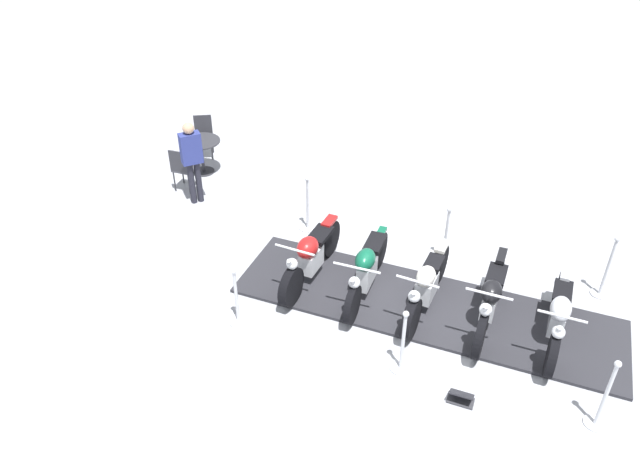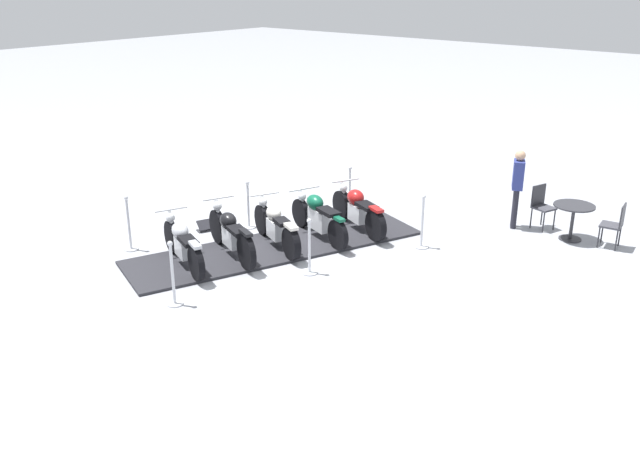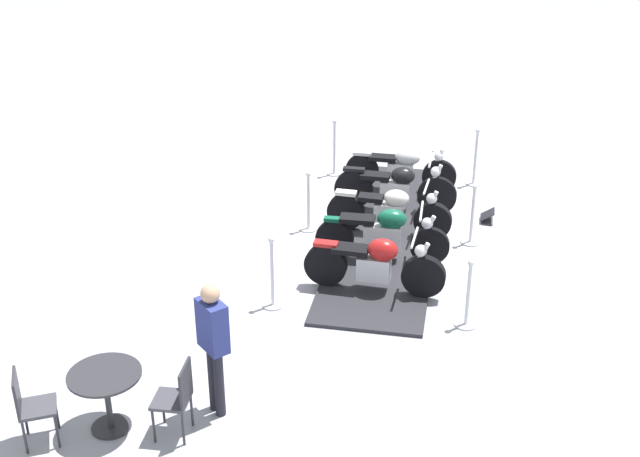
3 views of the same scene
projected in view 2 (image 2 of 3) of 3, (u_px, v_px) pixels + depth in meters
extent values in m
plane|color=#A8AAB2|center=(277.00, 248.00, 13.82)|extent=(80.00, 80.00, 0.00)
cube|color=#28282D|center=(277.00, 247.00, 13.81)|extent=(3.65, 6.27, 0.05)
cylinder|color=black|center=(342.00, 205.00, 15.18)|extent=(0.65, 0.38, 0.65)
cylinder|color=black|center=(376.00, 226.00, 13.96)|extent=(0.65, 0.38, 0.65)
cube|color=silver|center=(358.00, 213.00, 14.56)|extent=(0.55, 0.42, 0.36)
ellipsoid|color=#AD1919|center=(356.00, 197.00, 14.55)|extent=(0.54, 0.48, 0.33)
cube|color=black|center=(367.00, 206.00, 14.16)|extent=(0.61, 0.48, 0.08)
cube|color=#AD1919|center=(376.00, 209.00, 13.84)|extent=(0.39, 0.29, 0.06)
cylinder|color=silver|center=(344.00, 194.00, 15.02)|extent=(0.30, 0.18, 0.55)
cylinder|color=silver|center=(346.00, 180.00, 14.83)|extent=(0.30, 0.63, 0.04)
sphere|color=silver|center=(343.00, 188.00, 14.99)|extent=(0.18, 0.18, 0.18)
cylinder|color=black|center=(301.00, 213.00, 14.74)|extent=(0.62, 0.30, 0.62)
cylinder|color=black|center=(338.00, 235.00, 13.53)|extent=(0.62, 0.30, 0.62)
cube|color=silver|center=(319.00, 220.00, 14.11)|extent=(0.61, 0.37, 0.43)
ellipsoid|color=#0F5138|center=(315.00, 202.00, 14.10)|extent=(0.54, 0.44, 0.31)
cube|color=black|center=(329.00, 212.00, 13.68)|extent=(0.61, 0.44, 0.08)
cube|color=#0F5138|center=(338.00, 219.00, 13.41)|extent=(0.36, 0.23, 0.06)
cylinder|color=silver|center=(302.00, 202.00, 14.58)|extent=(0.31, 0.16, 0.52)
cylinder|color=silver|center=(304.00, 189.00, 14.40)|extent=(0.27, 0.70, 0.04)
sphere|color=silver|center=(302.00, 197.00, 14.55)|extent=(0.18, 0.18, 0.18)
cylinder|color=black|center=(263.00, 220.00, 14.31)|extent=(0.64, 0.38, 0.64)
cylinder|color=black|center=(291.00, 244.00, 13.06)|extent=(0.64, 0.38, 0.64)
cube|color=silver|center=(276.00, 229.00, 13.67)|extent=(0.54, 0.42, 0.37)
ellipsoid|color=silver|center=(274.00, 213.00, 13.66)|extent=(0.50, 0.43, 0.28)
cube|color=black|center=(282.00, 222.00, 13.31)|extent=(0.48, 0.40, 0.08)
cube|color=silver|center=(291.00, 227.00, 12.94)|extent=(0.39, 0.29, 0.06)
cylinder|color=silver|center=(264.00, 208.00, 14.15)|extent=(0.28, 0.17, 0.54)
cylinder|color=silver|center=(264.00, 194.00, 13.98)|extent=(0.29, 0.60, 0.04)
sphere|color=silver|center=(263.00, 202.00, 14.13)|extent=(0.18, 0.18, 0.18)
cylinder|color=black|center=(218.00, 226.00, 13.84)|extent=(0.69, 0.35, 0.69)
cylinder|color=black|center=(246.00, 252.00, 12.61)|extent=(0.69, 0.35, 0.69)
cube|color=silver|center=(231.00, 237.00, 13.22)|extent=(0.56, 0.37, 0.35)
ellipsoid|color=black|center=(228.00, 220.00, 13.22)|extent=(0.51, 0.44, 0.31)
cube|color=black|center=(238.00, 231.00, 12.83)|extent=(0.58, 0.45, 0.08)
cube|color=black|center=(246.00, 233.00, 12.48)|extent=(0.40, 0.26, 0.06)
cylinder|color=silver|center=(218.00, 214.00, 13.68)|extent=(0.29, 0.17, 0.59)
cylinder|color=silver|center=(219.00, 198.00, 13.49)|extent=(0.27, 0.61, 0.04)
sphere|color=silver|center=(217.00, 206.00, 13.64)|extent=(0.18, 0.18, 0.18)
cylinder|color=black|center=(172.00, 237.00, 13.39)|extent=(0.64, 0.34, 0.64)
cylinder|color=black|center=(196.00, 263.00, 12.19)|extent=(0.64, 0.34, 0.64)
cube|color=silver|center=(183.00, 248.00, 12.78)|extent=(0.52, 0.37, 0.35)
ellipsoid|color=#B7BAC1|center=(180.00, 231.00, 12.77)|extent=(0.55, 0.44, 0.29)
cube|color=black|center=(188.00, 241.00, 12.40)|extent=(0.57, 0.43, 0.08)
cube|color=#B7BAC1|center=(195.00, 245.00, 12.06)|extent=(0.38, 0.26, 0.06)
cylinder|color=silver|center=(171.00, 225.00, 13.25)|extent=(0.26, 0.16, 0.55)
cylinder|color=silver|center=(171.00, 209.00, 13.08)|extent=(0.26, 0.61, 0.04)
sphere|color=silver|center=(170.00, 218.00, 13.23)|extent=(0.18, 0.18, 0.18)
cylinder|color=silver|center=(421.00, 246.00, 13.87)|extent=(0.31, 0.31, 0.03)
cylinder|color=silver|center=(422.00, 222.00, 13.69)|extent=(0.05, 0.05, 1.01)
sphere|color=silver|center=(424.00, 197.00, 13.50)|extent=(0.09, 0.09, 0.09)
cylinder|color=silver|center=(249.00, 227.00, 14.94)|extent=(0.32, 0.32, 0.03)
cylinder|color=silver|center=(248.00, 205.00, 14.76)|extent=(0.05, 0.05, 0.96)
sphere|color=silver|center=(247.00, 183.00, 14.58)|extent=(0.09, 0.09, 0.09)
cylinder|color=silver|center=(349.00, 208.00, 16.12)|extent=(0.32, 0.32, 0.03)
cylinder|color=silver|center=(350.00, 189.00, 15.96)|extent=(0.05, 0.05, 0.92)
sphere|color=silver|center=(350.00, 168.00, 15.78)|extent=(0.09, 0.09, 0.09)
cylinder|color=silver|center=(175.00, 304.00, 11.50)|extent=(0.29, 0.29, 0.03)
cylinder|color=silver|center=(173.00, 275.00, 11.31)|extent=(0.05, 0.05, 1.04)
sphere|color=silver|center=(170.00, 244.00, 11.11)|extent=(0.09, 0.09, 0.09)
cylinder|color=silver|center=(310.00, 272.00, 12.69)|extent=(0.31, 0.31, 0.03)
cylinder|color=silver|center=(309.00, 248.00, 12.51)|extent=(0.05, 0.05, 0.97)
sphere|color=silver|center=(309.00, 221.00, 12.32)|extent=(0.09, 0.09, 0.09)
cylinder|color=silver|center=(131.00, 249.00, 13.75)|extent=(0.29, 0.29, 0.03)
cylinder|color=silver|center=(129.00, 224.00, 13.56)|extent=(0.05, 0.05, 1.04)
sphere|color=silver|center=(126.00, 198.00, 13.36)|extent=(0.09, 0.09, 0.09)
cube|color=#333338|center=(205.00, 230.00, 14.74)|extent=(0.31, 0.40, 0.02)
cube|color=black|center=(205.00, 225.00, 14.70)|extent=(0.33, 0.39, 0.16)
cylinder|color=#2D2D33|center=(570.00, 239.00, 14.27)|extent=(0.46, 0.46, 0.02)
cylinder|color=#2D2D33|center=(572.00, 222.00, 14.14)|extent=(0.07, 0.07, 0.70)
cylinder|color=#2D2D33|center=(574.00, 206.00, 14.01)|extent=(0.83, 0.83, 0.03)
cylinder|color=#2D2D33|center=(554.00, 220.00, 14.74)|extent=(0.03, 0.03, 0.45)
cylinder|color=#2D2D33|center=(543.00, 222.00, 14.57)|extent=(0.03, 0.03, 0.45)
cylinder|color=#2D2D33|center=(542.00, 215.00, 15.01)|extent=(0.03, 0.03, 0.45)
cylinder|color=#2D2D33|center=(531.00, 218.00, 14.84)|extent=(0.03, 0.03, 0.45)
cube|color=#3F3F47|center=(544.00, 208.00, 14.70)|extent=(0.50, 0.50, 0.04)
cube|color=#2D2D33|center=(538.00, 195.00, 14.76)|extent=(0.15, 0.39, 0.45)
cylinder|color=#2D2D33|center=(599.00, 237.00, 13.77)|extent=(0.03, 0.03, 0.44)
cylinder|color=#2D2D33|center=(602.00, 232.00, 14.04)|extent=(0.03, 0.03, 0.44)
cylinder|color=#2D2D33|center=(616.00, 241.00, 13.60)|extent=(0.03, 0.03, 0.44)
cylinder|color=#2D2D33|center=(620.00, 236.00, 13.87)|extent=(0.03, 0.03, 0.44)
cube|color=#3F3F47|center=(611.00, 225.00, 13.73)|extent=(0.45, 0.45, 0.04)
cube|color=#2D2D33|center=(623.00, 216.00, 13.55)|extent=(0.08, 0.40, 0.45)
cylinder|color=#23232D|center=(515.00, 209.00, 14.73)|extent=(0.12, 0.12, 0.89)
cylinder|color=#23232D|center=(515.00, 207.00, 14.85)|extent=(0.12, 0.12, 0.89)
cube|color=navy|center=(518.00, 175.00, 14.52)|extent=(0.38, 0.46, 0.61)
sphere|color=tan|center=(520.00, 155.00, 14.37)|extent=(0.22, 0.22, 0.22)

